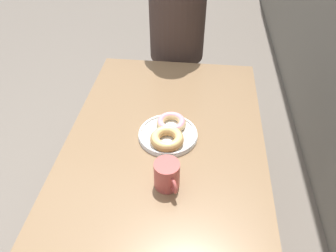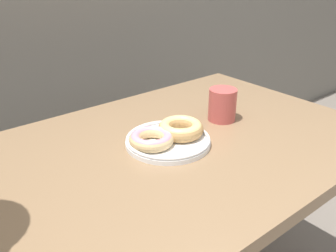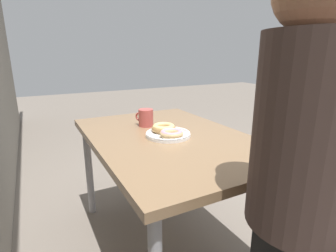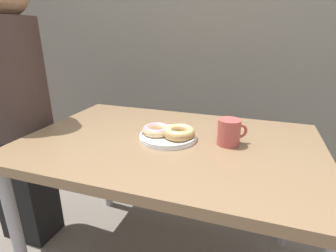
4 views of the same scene
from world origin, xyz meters
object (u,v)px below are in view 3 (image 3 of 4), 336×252
at_px(dining_table, 169,147).
at_px(donut_plate, 167,132).
at_px(coffee_mug, 146,117).
at_px(person_figure, 307,193).

relative_size(dining_table, donut_plate, 4.47).
distance_m(donut_plate, coffee_mug, 0.26).
bearing_deg(donut_plate, person_figure, -177.34).
bearing_deg(dining_table, coffee_mug, 8.15).
distance_m(donut_plate, person_figure, 0.83).
relative_size(donut_plate, person_figure, 0.20).
bearing_deg(donut_plate, dining_table, -61.35).
relative_size(dining_table, coffee_mug, 10.48).
xyz_separation_m(dining_table, coffee_mug, (0.25, 0.04, 0.13)).
height_order(donut_plate, person_figure, person_figure).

